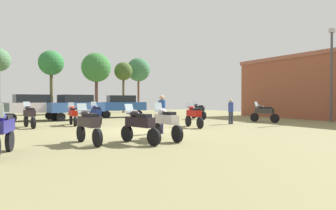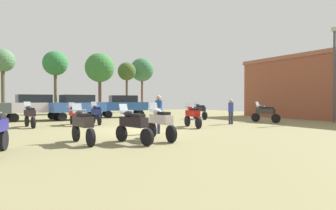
# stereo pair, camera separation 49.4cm
# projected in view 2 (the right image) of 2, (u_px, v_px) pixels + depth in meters

# --- Properties ---
(ground_plane) EXTENTS (44.00, 52.00, 0.02)m
(ground_plane) POSITION_uv_depth(u_px,v_px,m) (138.00, 131.00, 14.79)
(ground_plane) COLOR #807A51
(motorcycle_1) EXTENTS (0.76, 2.13, 1.46)m
(motorcycle_1) POSITION_uv_depth(u_px,v_px,m) (265.00, 112.00, 19.98)
(motorcycle_1) COLOR black
(motorcycle_1) RESTS_ON ground
(motorcycle_2) EXTENTS (0.63, 2.15, 1.47)m
(motorcycle_2) POSITION_uv_depth(u_px,v_px,m) (82.00, 124.00, 10.29)
(motorcycle_2) COLOR black
(motorcycle_2) RESTS_ON ground
(motorcycle_3) EXTENTS (0.67, 2.14, 1.49)m
(motorcycle_3) POSITION_uv_depth(u_px,v_px,m) (30.00, 115.00, 16.38)
(motorcycle_3) COLOR black
(motorcycle_3) RESTS_ON ground
(motorcycle_4) EXTENTS (0.62, 2.18, 1.51)m
(motorcycle_4) POSITION_uv_depth(u_px,v_px,m) (200.00, 110.00, 23.32)
(motorcycle_4) COLOR black
(motorcycle_4) RESTS_ON ground
(motorcycle_5) EXTENTS (0.66, 2.11, 1.47)m
(motorcycle_5) POSITION_uv_depth(u_px,v_px,m) (192.00, 115.00, 16.39)
(motorcycle_5) COLOR black
(motorcycle_5) RESTS_ON ground
(motorcycle_6) EXTENTS (0.62, 2.20, 1.48)m
(motorcycle_6) POSITION_uv_depth(u_px,v_px,m) (96.00, 113.00, 18.51)
(motorcycle_6) COLOR black
(motorcycle_6) RESTS_ON ground
(motorcycle_9) EXTENTS (0.78, 2.08, 1.45)m
(motorcycle_9) POSITION_uv_depth(u_px,v_px,m) (133.00, 124.00, 10.37)
(motorcycle_9) COLOR black
(motorcycle_9) RESTS_ON ground
(motorcycle_10) EXTENTS (0.62, 2.15, 1.44)m
(motorcycle_10) POSITION_uv_depth(u_px,v_px,m) (73.00, 114.00, 17.84)
(motorcycle_10) COLOR black
(motorcycle_10) RESTS_ON ground
(motorcycle_11) EXTENTS (0.62, 2.24, 1.49)m
(motorcycle_11) POSITION_uv_depth(u_px,v_px,m) (161.00, 122.00, 11.28)
(motorcycle_11) COLOR black
(motorcycle_11) RESTS_ON ground
(car_2) EXTENTS (4.50, 2.36, 2.00)m
(car_2) POSITION_uv_depth(u_px,v_px,m) (123.00, 104.00, 25.96)
(car_2) COLOR black
(car_2) RESTS_ON ground
(car_3) EXTENTS (4.47, 2.25, 2.00)m
(car_3) POSITION_uv_depth(u_px,v_px,m) (34.00, 105.00, 21.64)
(car_3) COLOR black
(car_3) RESTS_ON ground
(car_4) EXTENTS (4.57, 2.59, 2.00)m
(car_4) POSITION_uv_depth(u_px,v_px,m) (77.00, 105.00, 22.62)
(car_4) COLOR black
(car_4) RESTS_ON ground
(person_1) EXTENTS (0.46, 0.46, 1.83)m
(person_1) POSITION_uv_depth(u_px,v_px,m) (159.00, 111.00, 13.41)
(person_1) COLOR #2B2B4E
(person_1) RESTS_ON ground
(person_2) EXTENTS (0.43, 0.43, 1.65)m
(person_2) POSITION_uv_depth(u_px,v_px,m) (231.00, 110.00, 18.47)
(person_2) COLOR #2B3240
(person_2) RESTS_ON ground
(tree_1) EXTENTS (3.42, 3.42, 7.11)m
(tree_1) POSITION_uv_depth(u_px,v_px,m) (100.00, 68.00, 33.29)
(tree_1) COLOR brown
(tree_1) RESTS_ON ground
(tree_2) EXTENTS (2.81, 2.81, 7.21)m
(tree_2) POSITION_uv_depth(u_px,v_px,m) (55.00, 64.00, 32.45)
(tree_2) COLOR #4C492E
(tree_2) RESTS_ON ground
(tree_3) EXTENTS (2.32, 2.32, 6.75)m
(tree_3) POSITION_uv_depth(u_px,v_px,m) (3.00, 62.00, 28.45)
(tree_3) COLOR brown
(tree_3) RESTS_ON ground
(tree_5) EXTENTS (2.25, 2.25, 6.26)m
(tree_5) POSITION_uv_depth(u_px,v_px,m) (127.00, 72.00, 35.08)
(tree_5) COLOR #4D422F
(tree_5) RESTS_ON ground
(tree_6) EXTENTS (3.13, 3.13, 7.20)m
(tree_6) POSITION_uv_depth(u_px,v_px,m) (142.00, 70.00, 37.83)
(tree_6) COLOR brown
(tree_6) RESTS_ON ground
(lamp_post) EXTENTS (0.44, 0.24, 6.71)m
(lamp_post) POSITION_uv_depth(u_px,v_px,m) (334.00, 69.00, 19.93)
(lamp_post) COLOR #47474C
(lamp_post) RESTS_ON ground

